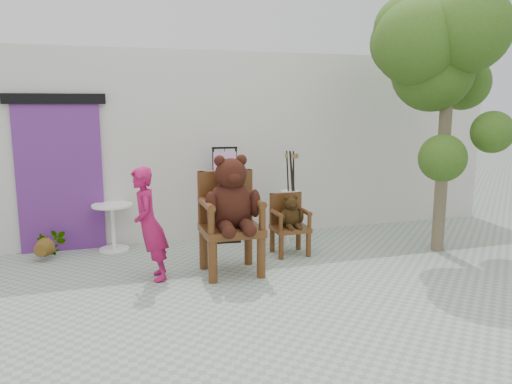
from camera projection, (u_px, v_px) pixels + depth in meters
The scene contains 11 objects.
ground_plane at pixel (318, 287), 6.01m from camera, with size 60.00×60.00×0.00m, color #959F8F.
back_wall at pixel (245, 143), 8.66m from camera, with size 9.00×1.00×3.00m, color beige.
doorway at pixel (60, 174), 7.33m from camera, with size 1.40×0.11×2.33m.
chair_big at pixel (231, 206), 6.39m from camera, with size 0.75×0.82×1.55m.
chair_small at pixel (290, 218), 7.27m from camera, with size 0.50×0.48×0.88m.
person at pixel (149, 224), 6.15m from camera, with size 0.52×0.34×1.42m, color #A0134B.
cafe_table at pixel (113, 222), 7.46m from camera, with size 0.60×0.60×0.70m.
display_stand at pixel (225, 205), 7.95m from camera, with size 0.49×0.40×1.51m.
stool_bucket at pixel (290, 201), 7.95m from camera, with size 0.32×0.32×1.45m.
tree at pixel (436, 53), 6.98m from camera, with size 2.18×2.02×3.73m.
potted_plant at pixel (48, 243), 7.08m from camera, with size 0.41×0.35×0.45m, color #1F3B10.
Camera 1 is at (-2.45, -5.22, 2.18)m, focal length 35.00 mm.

